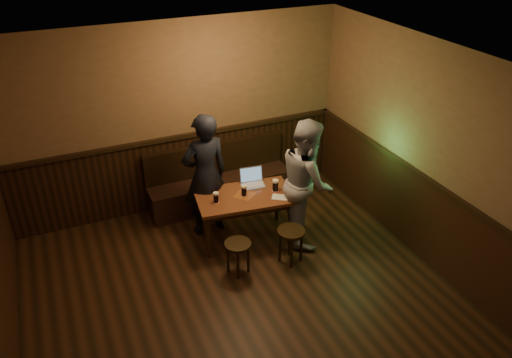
{
  "coord_description": "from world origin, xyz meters",
  "views": [
    {
      "loc": [
        -1.66,
        -3.54,
        4.19
      ],
      "look_at": [
        0.63,
        1.63,
        0.96
      ],
      "focal_mm": 35.0,
      "sensor_mm": 36.0,
      "label": 1
    }
  ],
  "objects": [
    {
      "name": "pub_table",
      "position": [
        0.51,
        1.73,
        0.6
      ],
      "size": [
        1.38,
        0.9,
        0.69
      ],
      "rotation": [
        0.0,
        0.0,
        -0.13
      ],
      "color": "#562718",
      "rests_on": "ground"
    },
    {
      "name": "laptop",
      "position": [
        0.72,
        1.96,
        0.75
      ],
      "size": [
        0.36,
        0.3,
        0.23
      ],
      "rotation": [
        0.0,
        0.0,
        -0.14
      ],
      "color": "silver",
      "rests_on": "pub_table"
    },
    {
      "name": "pint_right",
      "position": [
        0.94,
        1.67,
        0.78
      ],
      "size": [
        0.11,
        0.11,
        0.17
      ],
      "color": "#A32414",
      "rests_on": "pub_table"
    },
    {
      "name": "person_suit",
      "position": [
        0.1,
        2.12,
        0.89
      ],
      "size": [
        0.68,
        0.48,
        1.78
      ],
      "primitive_type": "imported",
      "rotation": [
        0.0,
        0.0,
        3.22
      ],
      "color": "black",
      "rests_on": "ground"
    },
    {
      "name": "person_grey",
      "position": [
        1.29,
        1.44,
        0.88
      ],
      "size": [
        0.9,
        1.02,
        1.76
      ],
      "primitive_type": "imported",
      "rotation": [
        0.0,
        0.0,
        1.26
      ],
      "color": "gray",
      "rests_on": "ground"
    },
    {
      "name": "stool_left",
      "position": [
        0.14,
        1.08,
        0.36
      ],
      "size": [
        0.44,
        0.44,
        0.45
      ],
      "rotation": [
        0.0,
        0.0,
        -0.38
      ],
      "color": "black",
      "rests_on": "ground"
    },
    {
      "name": "pint_mid",
      "position": [
        0.5,
        1.73,
        0.77
      ],
      "size": [
        0.1,
        0.1,
        0.15
      ],
      "color": "#A32414",
      "rests_on": "pub_table"
    },
    {
      "name": "pint_left",
      "position": [
        0.1,
        1.72,
        0.76
      ],
      "size": [
        0.09,
        0.09,
        0.15
      ],
      "color": "#A32414",
      "rests_on": "pub_table"
    },
    {
      "name": "stool_right",
      "position": [
        0.85,
        1.01,
        0.39
      ],
      "size": [
        0.47,
        0.47,
        0.49
      ],
      "rotation": [
        0.0,
        0.0,
        -0.39
      ],
      "color": "black",
      "rests_on": "ground"
    },
    {
      "name": "room",
      "position": [
        0.0,
        0.22,
        1.2
      ],
      "size": [
        5.04,
        6.04,
        2.84
      ],
      "color": "black",
      "rests_on": "ground"
    },
    {
      "name": "menu",
      "position": [
        0.93,
        1.49,
        0.69
      ],
      "size": [
        0.27,
        0.25,
        0.0
      ],
      "primitive_type": "cube",
      "rotation": [
        0.0,
        0.0,
        -0.58
      ],
      "color": "silver",
      "rests_on": "pub_table"
    },
    {
      "name": "bench",
      "position": [
        0.51,
        2.75,
        0.31
      ],
      "size": [
        2.2,
        0.5,
        0.95
      ],
      "color": "black",
      "rests_on": "ground"
    }
  ]
}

